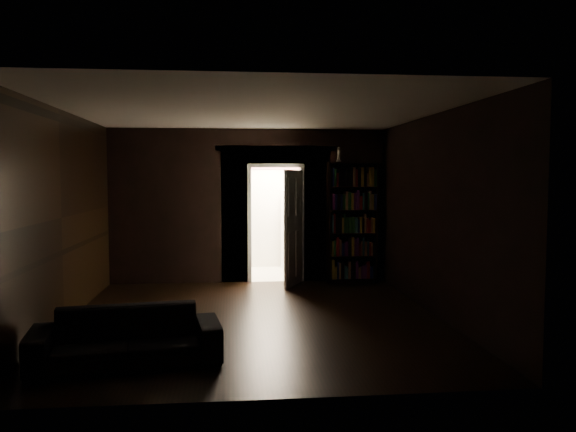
% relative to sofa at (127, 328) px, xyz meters
% --- Properties ---
extents(ground, '(5.50, 5.50, 0.00)m').
position_rel_sofa_xyz_m(ground, '(1.40, 1.64, -0.37)').
color(ground, black).
rests_on(ground, ground).
extents(room_walls, '(5.02, 5.61, 2.84)m').
position_rel_sofa_xyz_m(room_walls, '(1.39, 2.71, 1.31)').
color(room_walls, black).
rests_on(room_walls, ground).
extents(kitchen_alcove, '(2.20, 1.80, 2.60)m').
position_rel_sofa_xyz_m(kitchen_alcove, '(1.90, 5.51, 0.84)').
color(kitchen_alcove, beige).
rests_on(kitchen_alcove, ground).
extents(sofa, '(2.01, 1.10, 0.74)m').
position_rel_sofa_xyz_m(sofa, '(0.00, 0.00, 0.00)').
color(sofa, black).
rests_on(sofa, ground).
extents(bookshelf, '(0.96, 0.60, 2.20)m').
position_rel_sofa_xyz_m(bookshelf, '(3.28, 4.19, 0.73)').
color(bookshelf, black).
rests_on(bookshelf, ground).
extents(refrigerator, '(0.95, 0.92, 1.65)m').
position_rel_sofa_xyz_m(refrigerator, '(2.50, 5.67, 0.46)').
color(refrigerator, white).
rests_on(refrigerator, ground).
extents(door, '(0.42, 0.79, 2.05)m').
position_rel_sofa_xyz_m(door, '(2.18, 3.99, 0.66)').
color(door, white).
rests_on(door, ground).
extents(figurine, '(0.12, 0.12, 0.27)m').
position_rel_sofa_xyz_m(figurine, '(3.03, 4.21, 1.97)').
color(figurine, silver).
rests_on(figurine, bookshelf).
extents(bottles, '(0.60, 0.29, 0.25)m').
position_rel_sofa_xyz_m(bottles, '(2.44, 5.61, 1.41)').
color(bottles, black).
rests_on(bottles, refrigerator).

